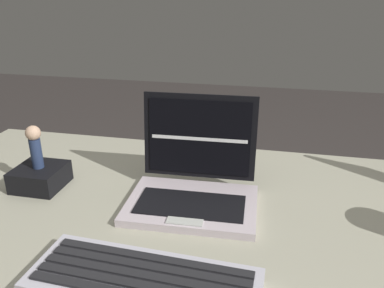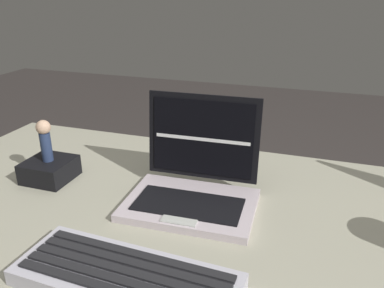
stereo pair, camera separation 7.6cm
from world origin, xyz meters
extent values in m
cube|color=#9D9A85|center=(0.00, 0.00, 0.71)|extent=(1.48, 0.69, 0.02)
cylinder|color=black|center=(-0.69, 0.29, 0.35)|extent=(0.05, 0.05, 0.70)
cube|color=#BFB0B8|center=(-0.08, 0.01, 0.73)|extent=(0.27, 0.19, 0.02)
cube|color=black|center=(-0.08, 0.00, 0.74)|extent=(0.22, 0.11, 0.00)
cube|color=#B1B3AD|center=(-0.08, -0.06, 0.74)|extent=(0.07, 0.03, 0.00)
cube|color=black|center=(-0.09, 0.11, 0.84)|extent=(0.24, 0.04, 0.18)
cube|color=black|center=(-0.09, 0.10, 0.84)|extent=(0.22, 0.03, 0.16)
cube|color=silver|center=(-0.09, 0.10, 0.84)|extent=(0.20, 0.01, 0.01)
cube|color=#B6B3BF|center=(-0.10, -0.22, 0.74)|extent=(0.34, 0.14, 0.03)
cube|color=black|center=(-0.10, -0.24, 0.75)|extent=(0.31, 0.03, 0.00)
cube|color=black|center=(-0.10, -0.22, 0.75)|extent=(0.31, 0.03, 0.00)
cube|color=black|center=(-0.10, -0.20, 0.75)|extent=(0.31, 0.03, 0.00)
cube|color=black|center=(-0.10, -0.18, 0.75)|extent=(0.31, 0.03, 0.00)
cube|color=black|center=(-0.43, 0.03, 0.75)|extent=(0.10, 0.10, 0.05)
cylinder|color=navy|center=(-0.43, 0.03, 0.80)|extent=(0.02, 0.02, 0.07)
sphere|color=tan|center=(-0.43, 0.03, 0.85)|extent=(0.03, 0.03, 0.03)
camera|label=1|loc=(0.06, -0.65, 1.14)|focal=36.39mm
camera|label=2|loc=(0.13, -0.63, 1.14)|focal=36.39mm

